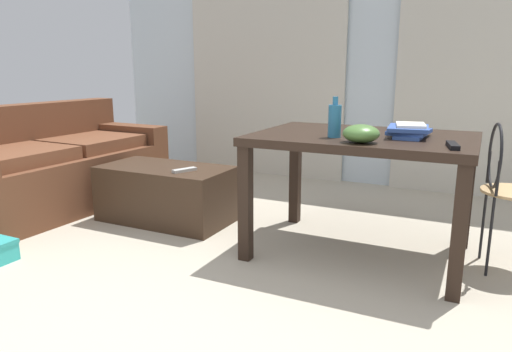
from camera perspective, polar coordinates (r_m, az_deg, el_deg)
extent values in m
plane|color=#B2A893|center=(3.01, 4.13, -9.12)|extent=(7.96, 7.96, 0.00)
cube|color=silver|center=(4.76, 13.98, 13.67)|extent=(5.76, 0.10, 2.44)
cube|color=beige|center=(5.04, 1.05, 11.84)|extent=(1.73, 0.03, 2.06)
cube|color=beige|center=(4.57, 27.46, 10.31)|extent=(1.73, 0.03, 2.06)
cube|color=brown|center=(4.21, -23.07, -0.55)|extent=(0.93, 1.90, 0.44)
cube|color=brown|center=(4.41, -26.31, 5.23)|extent=(0.27, 1.88, 0.39)
cube|color=brown|center=(4.71, -15.52, 5.07)|extent=(0.88, 0.23, 0.16)
cube|color=brown|center=(4.36, -19.24, 3.83)|extent=(0.65, 0.72, 0.10)
cube|color=brown|center=(3.91, -27.11, 2.14)|extent=(0.65, 0.72, 0.10)
cube|color=#382619|center=(3.60, -10.78, -2.11)|extent=(0.97, 0.51, 0.41)
cube|color=black|center=(2.87, 12.82, 4.40)|extent=(1.26, 0.90, 0.05)
cube|color=black|center=(2.78, -1.28, -3.39)|extent=(0.07, 0.07, 0.69)
cube|color=black|center=(2.50, 23.32, -6.42)|extent=(0.07, 0.07, 0.69)
cube|color=black|center=(3.49, 4.76, -0.06)|extent=(0.07, 0.07, 0.69)
cube|color=black|center=(3.26, 24.12, -2.07)|extent=(0.07, 0.07, 0.69)
cylinder|color=black|center=(2.90, 26.41, -6.63)|extent=(0.02, 0.02, 0.45)
cylinder|color=black|center=(3.14, 25.74, -5.11)|extent=(0.02, 0.02, 0.45)
torus|color=black|center=(2.92, 26.89, 2.19)|extent=(0.07, 0.36, 0.37)
cylinder|color=black|center=(2.78, 27.18, -0.29)|extent=(0.02, 0.02, 0.19)
cylinder|color=black|center=(3.09, 26.27, 0.99)|extent=(0.02, 0.02, 0.19)
cylinder|color=teal|center=(2.72, 9.48, 6.55)|extent=(0.07, 0.07, 0.18)
cylinder|color=teal|center=(2.71, 9.57, 8.95)|extent=(0.03, 0.03, 0.05)
ellipsoid|color=#477033|center=(2.55, 12.57, 5.02)|extent=(0.19, 0.19, 0.10)
cube|color=#33519E|center=(2.81, 18.10, 4.64)|extent=(0.15, 0.27, 0.02)
cube|color=#33519E|center=(2.83, 18.03, 5.11)|extent=(0.22, 0.29, 0.02)
cube|color=#33519E|center=(2.81, 17.92, 5.52)|extent=(0.25, 0.31, 0.02)
cube|color=silver|center=(2.82, 18.17, 5.88)|extent=(0.20, 0.25, 0.01)
cube|color=black|center=(2.53, 22.67, 3.43)|extent=(0.08, 0.19, 0.02)
cube|color=#B7B7B2|center=(3.36, -8.63, 0.71)|extent=(0.12, 0.18, 0.02)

